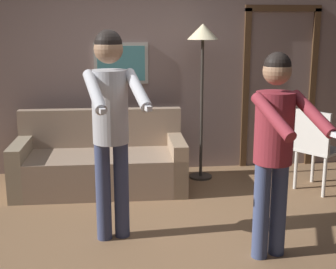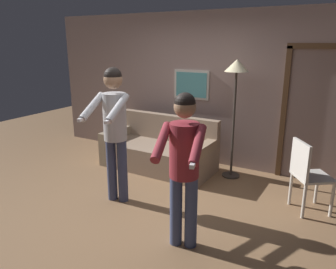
{
  "view_description": "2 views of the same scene",
  "coord_description": "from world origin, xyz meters",
  "px_view_note": "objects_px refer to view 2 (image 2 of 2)",
  "views": [
    {
      "loc": [
        -0.35,
        -3.84,
        1.83
      ],
      "look_at": [
        0.07,
        -0.33,
        1.0
      ],
      "focal_mm": 50.0,
      "sensor_mm": 36.0,
      "label": 1
    },
    {
      "loc": [
        2.24,
        -3.21,
        2.09
      ],
      "look_at": [
        0.49,
        -0.12,
        1.09
      ],
      "focal_mm": 35.0,
      "sensor_mm": 36.0,
      "label": 2
    }
  ],
  "objects_px": {
    "person_standing_left": "(114,122)",
    "person_standing_right": "(184,159)",
    "dining_chair_distant": "(307,172)",
    "torchiere_lamp": "(236,78)",
    "couch": "(159,152)"
  },
  "relations": [
    {
      "from": "person_standing_left",
      "to": "person_standing_right",
      "type": "height_order",
      "value": "person_standing_left"
    },
    {
      "from": "couch",
      "to": "dining_chair_distant",
      "type": "xyz_separation_m",
      "value": [
        2.39,
        -0.39,
        0.25
      ]
    },
    {
      "from": "couch",
      "to": "torchiere_lamp",
      "type": "height_order",
      "value": "torchiere_lamp"
    },
    {
      "from": "person_standing_left",
      "to": "person_standing_right",
      "type": "relative_size",
      "value": 1.1
    },
    {
      "from": "person_standing_right",
      "to": "dining_chair_distant",
      "type": "height_order",
      "value": "person_standing_right"
    },
    {
      "from": "couch",
      "to": "person_standing_left",
      "type": "relative_size",
      "value": 1.07
    },
    {
      "from": "torchiere_lamp",
      "to": "person_standing_left",
      "type": "distance_m",
      "value": 1.96
    },
    {
      "from": "dining_chair_distant",
      "to": "person_standing_left",
      "type": "bearing_deg",
      "value": -157.1
    },
    {
      "from": "person_standing_left",
      "to": "person_standing_right",
      "type": "distance_m",
      "value": 1.34
    },
    {
      "from": "dining_chair_distant",
      "to": "torchiere_lamp",
      "type": "bearing_deg",
      "value": 152.03
    },
    {
      "from": "person_standing_left",
      "to": "dining_chair_distant",
      "type": "distance_m",
      "value": 2.51
    },
    {
      "from": "couch",
      "to": "person_standing_left",
      "type": "xyz_separation_m",
      "value": [
        0.14,
        -1.34,
        0.83
      ]
    },
    {
      "from": "person_standing_left",
      "to": "person_standing_right",
      "type": "bearing_deg",
      "value": -21.04
    },
    {
      "from": "torchiere_lamp",
      "to": "person_standing_right",
      "type": "xyz_separation_m",
      "value": [
        0.18,
        -2.06,
        -0.59
      ]
    },
    {
      "from": "couch",
      "to": "torchiere_lamp",
      "type": "bearing_deg",
      "value": 11.26
    }
  ]
}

